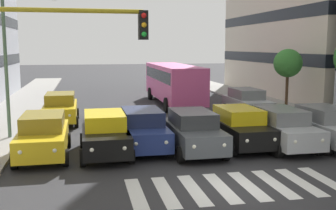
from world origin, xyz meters
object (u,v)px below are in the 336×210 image
object	(u,v)px
car_6	(43,135)
car_row2_1	(60,108)
car_row2_0	(247,102)
car_2	(239,127)
street_tree_2	(288,64)
car_1	(281,128)
car_0	(326,126)
car_4	(143,129)
bus_behind_traffic	(173,80)
traffic_light_gantry	(33,74)
car_3	(193,131)
car_5	(105,134)
street_lamp_right	(15,50)

from	to	relation	value
car_6	car_row2_1	xyz separation A→B (m)	(-0.29, -7.37, 0.00)
car_row2_0	car_2	bearing A→B (deg)	65.15
car_6	car_row2_0	distance (m)	13.97
car_2	street_tree_2	distance (m)	11.30
car_1	car_6	distance (m)	10.03
car_2	car_6	bearing A→B (deg)	0.00
car_0	car_1	bearing A→B (deg)	-1.09
car_4	bus_behind_traffic	world-z (taller)	bus_behind_traffic
car_6	traffic_light_gantry	distance (m)	6.35
car_2	car_4	xyz separation A→B (m)	(4.24, -0.39, 0.00)
car_1	traffic_light_gantry	bearing A→B (deg)	28.07
car_3	car_2	bearing A→B (deg)	-168.32
car_4	street_tree_2	distance (m)	14.03
car_3	car_row2_0	world-z (taller)	same
car_row2_0	traffic_light_gantry	size ratio (longest dim) A/B	0.81
car_row2_0	bus_behind_traffic	size ratio (longest dim) A/B	0.42
car_6	car_4	bearing A→B (deg)	-174.54
car_5	car_row2_1	bearing A→B (deg)	-74.20
car_5	street_lamp_right	distance (m)	6.24
street_lamp_right	car_0	bearing A→B (deg)	163.68
car_5	car_6	size ratio (longest dim) A/B	1.00
car_3	street_tree_2	bearing A→B (deg)	-134.76
street_tree_2	car_row2_0	bearing A→B (deg)	19.18
car_1	car_5	world-z (taller)	same
car_5	street_lamp_right	world-z (taller)	street_lamp_right
car_1	traffic_light_gantry	world-z (taller)	traffic_light_gantry
street_lamp_right	car_row2_0	bearing A→B (deg)	-162.64
car_6	car_row2_0	bearing A→B (deg)	-147.45
car_3	car_6	distance (m)	6.08
car_2	street_tree_2	bearing A→B (deg)	-128.21
car_2	traffic_light_gantry	size ratio (longest dim) A/B	0.81
bus_behind_traffic	street_lamp_right	distance (m)	14.24
car_1	car_row2_1	distance (m)	12.54
car_1	street_tree_2	world-z (taller)	street_tree_2
car_row2_1	traffic_light_gantry	world-z (taller)	traffic_light_gantry
car_1	car_2	bearing A→B (deg)	-17.54
car_row2_0	traffic_light_gantry	world-z (taller)	traffic_light_gantry
car_3	traffic_light_gantry	world-z (taller)	traffic_light_gantry
car_1	car_3	distance (m)	3.96
car_row2_1	bus_behind_traffic	bearing A→B (deg)	-142.48
car_0	car_row2_0	xyz separation A→B (m)	(0.36, -8.10, 0.00)
car_5	car_row2_0	world-z (taller)	same
car_1	street_tree_2	bearing A→B (deg)	-118.99
car_2	car_row2_1	distance (m)	10.88
car_0	street_tree_2	bearing A→B (deg)	-107.90
car_2	car_3	distance (m)	2.28
car_row2_1	street_tree_2	bearing A→B (deg)	-174.94
car_5	street_lamp_right	bearing A→B (deg)	-42.87
car_1	car_row2_0	distance (m)	8.25
car_5	street_tree_2	distance (m)	15.67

